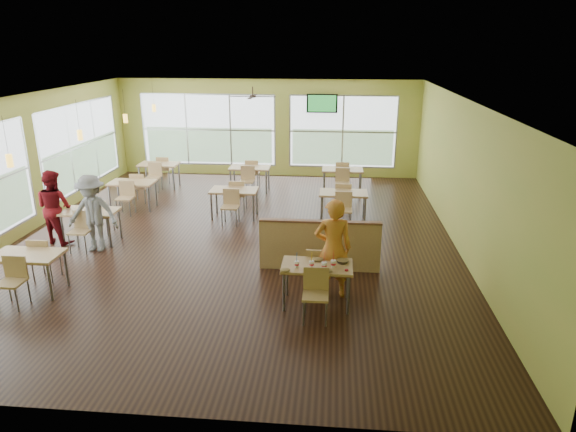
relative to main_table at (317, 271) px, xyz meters
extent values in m
plane|color=black|center=(-2.00, 3.00, -0.63)|extent=(12.00, 12.00, 0.00)
plane|color=white|center=(-2.00, 3.00, 2.57)|extent=(12.00, 12.00, 0.00)
cube|color=#BAB24B|center=(-2.00, 9.00, 0.97)|extent=(10.00, 0.04, 3.20)
cube|color=#BAB24B|center=(-2.00, -3.00, 0.97)|extent=(10.00, 0.04, 3.20)
cube|color=#BAB24B|center=(-7.00, 3.00, 0.97)|extent=(0.04, 12.00, 3.20)
cube|color=#BAB24B|center=(3.00, 3.00, 0.97)|extent=(0.04, 12.00, 3.20)
cube|color=white|center=(-6.98, 6.00, 0.89)|extent=(0.02, 4.50, 2.35)
cube|color=white|center=(-4.00, 8.98, 0.89)|extent=(4.50, 0.02, 2.35)
cube|color=white|center=(0.50, 8.98, 0.89)|extent=(3.50, 0.02, 2.35)
cube|color=#B7BABC|center=(-6.97, 3.50, -0.28)|extent=(0.04, 9.40, 0.05)
cube|color=#B7BABC|center=(-1.75, 8.97, -0.28)|extent=(8.00, 0.04, 0.05)
cube|color=tan|center=(0.00, 0.00, 0.10)|extent=(1.20, 0.70, 0.04)
cube|color=brown|center=(0.00, 0.00, 0.07)|extent=(1.22, 0.71, 0.01)
cylinder|color=slate|center=(-0.54, -0.29, -0.28)|extent=(0.05, 0.05, 0.71)
cylinder|color=slate|center=(0.54, -0.29, -0.28)|extent=(0.05, 0.05, 0.71)
cylinder|color=slate|center=(-0.54, 0.29, -0.28)|extent=(0.05, 0.05, 0.71)
cylinder|color=slate|center=(0.54, 0.29, -0.28)|extent=(0.05, 0.05, 0.71)
cube|color=tan|center=(0.00, 0.55, -0.18)|extent=(0.42, 0.42, 0.04)
cube|color=tan|center=(0.00, 0.74, 0.04)|extent=(0.42, 0.04, 0.40)
cube|color=tan|center=(0.00, -0.55, -0.18)|extent=(0.42, 0.42, 0.04)
cube|color=tan|center=(0.00, -0.74, 0.04)|extent=(0.42, 0.04, 0.40)
cube|color=tan|center=(0.00, 1.45, -0.13)|extent=(2.40, 0.12, 1.00)
cube|color=brown|center=(0.00, 1.45, 0.39)|extent=(2.40, 0.14, 0.04)
cube|color=tan|center=(-5.20, 0.00, 0.10)|extent=(1.20, 0.70, 0.04)
cube|color=brown|center=(-5.20, 0.00, 0.07)|extent=(1.22, 0.71, 0.01)
cylinder|color=slate|center=(-4.66, -0.29, -0.28)|extent=(0.05, 0.05, 0.71)
cylinder|color=slate|center=(-5.74, 0.29, -0.28)|extent=(0.05, 0.05, 0.71)
cylinder|color=slate|center=(-4.66, 0.29, -0.28)|extent=(0.05, 0.05, 0.71)
cube|color=tan|center=(-5.20, 0.55, -0.18)|extent=(0.42, 0.42, 0.04)
cube|color=tan|center=(-5.20, 0.74, 0.04)|extent=(0.42, 0.04, 0.40)
cube|color=tan|center=(-5.20, -0.55, -0.18)|extent=(0.42, 0.42, 0.04)
cube|color=tan|center=(-5.20, -0.74, 0.04)|extent=(0.42, 0.04, 0.40)
cube|color=tan|center=(-5.20, 2.50, 0.10)|extent=(1.20, 0.70, 0.04)
cube|color=brown|center=(-5.20, 2.50, 0.07)|extent=(1.22, 0.71, 0.01)
cylinder|color=slate|center=(-5.74, 2.21, -0.28)|extent=(0.05, 0.05, 0.71)
cylinder|color=slate|center=(-4.66, 2.21, -0.28)|extent=(0.05, 0.05, 0.71)
cylinder|color=slate|center=(-5.74, 2.79, -0.28)|extent=(0.05, 0.05, 0.71)
cylinder|color=slate|center=(-4.66, 2.79, -0.28)|extent=(0.05, 0.05, 0.71)
cube|color=tan|center=(-5.20, 3.05, -0.18)|extent=(0.42, 0.42, 0.04)
cube|color=tan|center=(-5.20, 3.24, 0.04)|extent=(0.42, 0.04, 0.40)
cube|color=tan|center=(-5.20, 1.95, -0.18)|extent=(0.42, 0.42, 0.04)
cube|color=tan|center=(-5.20, 1.76, 0.04)|extent=(0.42, 0.04, 0.40)
cube|color=tan|center=(-5.20, 5.00, 0.10)|extent=(1.20, 0.70, 0.04)
cube|color=brown|center=(-5.20, 5.00, 0.07)|extent=(1.22, 0.71, 0.01)
cylinder|color=slate|center=(-5.74, 4.71, -0.28)|extent=(0.05, 0.05, 0.71)
cylinder|color=slate|center=(-4.66, 4.71, -0.28)|extent=(0.05, 0.05, 0.71)
cylinder|color=slate|center=(-5.74, 5.29, -0.28)|extent=(0.05, 0.05, 0.71)
cylinder|color=slate|center=(-4.66, 5.29, -0.28)|extent=(0.05, 0.05, 0.71)
cube|color=tan|center=(-5.20, 5.55, -0.18)|extent=(0.42, 0.42, 0.04)
cube|color=tan|center=(-5.20, 5.74, 0.04)|extent=(0.42, 0.04, 0.40)
cube|color=tan|center=(-5.20, 4.45, -0.18)|extent=(0.42, 0.42, 0.04)
cube|color=tan|center=(-5.20, 4.26, 0.04)|extent=(0.42, 0.04, 0.40)
cube|color=tan|center=(-5.20, 7.20, 0.10)|extent=(1.20, 0.70, 0.04)
cube|color=brown|center=(-5.20, 7.20, 0.07)|extent=(1.22, 0.71, 0.01)
cylinder|color=slate|center=(-5.74, 6.91, -0.28)|extent=(0.05, 0.05, 0.71)
cylinder|color=slate|center=(-4.66, 6.91, -0.28)|extent=(0.05, 0.05, 0.71)
cylinder|color=slate|center=(-5.74, 7.49, -0.28)|extent=(0.05, 0.05, 0.71)
cylinder|color=slate|center=(-4.66, 7.49, -0.28)|extent=(0.05, 0.05, 0.71)
cube|color=tan|center=(-5.20, 7.75, -0.18)|extent=(0.42, 0.42, 0.04)
cube|color=tan|center=(-5.20, 7.94, 0.04)|extent=(0.42, 0.04, 0.40)
cube|color=tan|center=(-5.20, 6.65, -0.18)|extent=(0.42, 0.42, 0.04)
cube|color=tan|center=(-5.20, 6.46, 0.04)|extent=(0.42, 0.04, 0.40)
cube|color=tan|center=(-2.30, 4.50, 0.10)|extent=(1.20, 0.70, 0.04)
cube|color=brown|center=(-2.30, 4.50, 0.07)|extent=(1.22, 0.71, 0.01)
cylinder|color=slate|center=(-2.84, 4.21, -0.28)|extent=(0.05, 0.05, 0.71)
cylinder|color=slate|center=(-1.76, 4.21, -0.28)|extent=(0.05, 0.05, 0.71)
cylinder|color=slate|center=(-2.84, 4.79, -0.28)|extent=(0.05, 0.05, 0.71)
cylinder|color=slate|center=(-1.76, 4.79, -0.28)|extent=(0.05, 0.05, 0.71)
cube|color=tan|center=(-2.30, 5.05, -0.18)|extent=(0.42, 0.42, 0.04)
cube|color=tan|center=(-2.30, 5.24, 0.04)|extent=(0.42, 0.04, 0.40)
cube|color=tan|center=(-2.30, 3.95, -0.18)|extent=(0.42, 0.42, 0.04)
cube|color=tan|center=(-2.30, 3.76, 0.04)|extent=(0.42, 0.04, 0.40)
cube|color=tan|center=(-2.30, 7.00, 0.10)|extent=(1.20, 0.70, 0.04)
cube|color=brown|center=(-2.30, 7.00, 0.07)|extent=(1.22, 0.71, 0.01)
cylinder|color=slate|center=(-2.84, 6.71, -0.28)|extent=(0.05, 0.05, 0.71)
cylinder|color=slate|center=(-1.76, 6.71, -0.28)|extent=(0.05, 0.05, 0.71)
cylinder|color=slate|center=(-2.84, 7.29, -0.28)|extent=(0.05, 0.05, 0.71)
cylinder|color=slate|center=(-1.76, 7.29, -0.28)|extent=(0.05, 0.05, 0.71)
cube|color=tan|center=(-2.30, 7.55, -0.18)|extent=(0.42, 0.42, 0.04)
cube|color=tan|center=(-2.30, 7.74, 0.04)|extent=(0.42, 0.04, 0.40)
cube|color=tan|center=(-2.30, 6.45, -0.18)|extent=(0.42, 0.42, 0.04)
cube|color=tan|center=(-2.30, 6.26, 0.04)|extent=(0.42, 0.04, 0.40)
cube|color=tan|center=(0.50, 4.50, 0.10)|extent=(1.20, 0.70, 0.04)
cube|color=brown|center=(0.50, 4.50, 0.07)|extent=(1.22, 0.71, 0.01)
cylinder|color=slate|center=(-0.04, 4.21, -0.28)|extent=(0.05, 0.05, 0.71)
cylinder|color=slate|center=(1.04, 4.21, -0.28)|extent=(0.05, 0.05, 0.71)
cylinder|color=slate|center=(-0.04, 4.79, -0.28)|extent=(0.05, 0.05, 0.71)
cylinder|color=slate|center=(1.04, 4.79, -0.28)|extent=(0.05, 0.05, 0.71)
cube|color=tan|center=(0.50, 5.05, -0.18)|extent=(0.42, 0.42, 0.04)
cube|color=tan|center=(0.50, 5.24, 0.04)|extent=(0.42, 0.04, 0.40)
cube|color=tan|center=(0.50, 3.95, -0.18)|extent=(0.42, 0.42, 0.04)
cube|color=tan|center=(0.50, 3.76, 0.04)|extent=(0.42, 0.04, 0.40)
cube|color=tan|center=(0.50, 7.00, 0.10)|extent=(1.20, 0.70, 0.04)
cube|color=brown|center=(0.50, 7.00, 0.07)|extent=(1.22, 0.71, 0.01)
cylinder|color=slate|center=(-0.04, 6.71, -0.28)|extent=(0.05, 0.05, 0.71)
cylinder|color=slate|center=(1.04, 6.71, -0.28)|extent=(0.05, 0.05, 0.71)
cylinder|color=slate|center=(-0.04, 7.29, -0.28)|extent=(0.05, 0.05, 0.71)
cylinder|color=slate|center=(1.04, 7.29, -0.28)|extent=(0.05, 0.05, 0.71)
cube|color=tan|center=(0.50, 7.55, -0.18)|extent=(0.42, 0.42, 0.04)
cube|color=tan|center=(0.50, 7.74, 0.04)|extent=(0.42, 0.04, 0.40)
cube|color=tan|center=(0.50, 6.45, -0.18)|extent=(0.42, 0.42, 0.04)
cube|color=tan|center=(0.50, 6.26, 0.04)|extent=(0.42, 0.04, 0.40)
cylinder|color=#2D2119|center=(-5.20, 0.00, 2.22)|extent=(0.01, 0.01, 0.70)
cylinder|color=gold|center=(-5.20, 0.00, 1.82)|extent=(0.11, 0.11, 0.22)
cylinder|color=#2D2119|center=(-5.20, 2.50, 2.22)|extent=(0.01, 0.01, 0.70)
cylinder|color=gold|center=(-5.20, 2.50, 1.82)|extent=(0.11, 0.11, 0.22)
cylinder|color=#2D2119|center=(-5.20, 5.00, 2.22)|extent=(0.01, 0.01, 0.70)
cylinder|color=gold|center=(-5.20, 5.00, 1.82)|extent=(0.11, 0.11, 0.22)
cylinder|color=#2D2119|center=(-5.20, 7.20, 2.22)|extent=(0.01, 0.01, 0.70)
cylinder|color=gold|center=(-5.20, 7.20, 1.82)|extent=(0.11, 0.11, 0.22)
cylinder|color=#2D2119|center=(-2.00, 6.00, 2.45)|extent=(0.03, 0.03, 0.24)
cylinder|color=#2D2119|center=(-2.00, 6.00, 2.31)|extent=(0.16, 0.16, 0.06)
cube|color=#2D2119|center=(-1.65, 6.00, 2.31)|extent=(0.55, 0.10, 0.01)
cube|color=#2D2119|center=(-2.00, 6.35, 2.31)|extent=(0.10, 0.55, 0.01)
cube|color=#2D2119|center=(-2.35, 6.00, 2.31)|extent=(0.55, 0.10, 0.01)
cube|color=#2D2119|center=(-2.00, 5.65, 2.31)|extent=(0.10, 0.55, 0.01)
cube|color=black|center=(-0.20, 8.90, 1.82)|extent=(1.00, 0.06, 0.60)
cube|color=#268E39|center=(-0.20, 8.87, 1.82)|extent=(0.90, 0.01, 0.52)
imported|color=#D74417|center=(0.26, 0.35, 0.28)|extent=(0.72, 0.53, 1.82)
imported|color=#5E0C10|center=(-5.97, 2.41, 0.21)|extent=(0.98, 0.87, 1.68)
imported|color=slate|center=(-4.90, 2.02, 0.22)|extent=(1.10, 0.63, 1.70)
cone|color=white|center=(-0.34, -0.13, 0.17)|extent=(0.08, 0.08, 0.11)
cylinder|color=red|center=(-0.34, -0.13, 0.17)|extent=(0.07, 0.07, 0.03)
cylinder|color=white|center=(-0.34, -0.13, 0.23)|extent=(0.08, 0.08, 0.01)
cylinder|color=blue|center=(-0.34, -0.13, 0.32)|extent=(0.02, 0.05, 0.19)
cone|color=white|center=(-0.09, -0.11, 0.17)|extent=(0.08, 0.08, 0.11)
cylinder|color=red|center=(-0.09, -0.11, 0.18)|extent=(0.08, 0.08, 0.03)
cylinder|color=white|center=(-0.09, -0.11, 0.23)|extent=(0.08, 0.08, 0.01)
cylinder|color=gold|center=(-0.09, -0.11, 0.33)|extent=(0.02, 0.05, 0.19)
cone|color=white|center=(0.12, -0.18, 0.18)|extent=(0.09, 0.09, 0.13)
cylinder|color=red|center=(0.12, -0.18, 0.18)|extent=(0.09, 0.09, 0.04)
cylinder|color=white|center=(0.12, -0.18, 0.25)|extent=(0.10, 0.10, 0.01)
cylinder|color=red|center=(0.12, -0.18, 0.36)|extent=(0.03, 0.06, 0.23)
cone|color=white|center=(0.27, -0.08, 0.18)|extent=(0.09, 0.09, 0.12)
cylinder|color=red|center=(0.27, -0.08, 0.18)|extent=(0.08, 0.08, 0.04)
cylinder|color=white|center=(0.27, -0.08, 0.25)|extent=(0.09, 0.09, 0.01)
cylinder|color=red|center=(0.27, -0.08, 0.35)|extent=(0.02, 0.06, 0.22)
cylinder|color=black|center=(0.43, 0.13, 0.12)|extent=(0.18, 0.18, 0.01)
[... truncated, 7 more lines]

